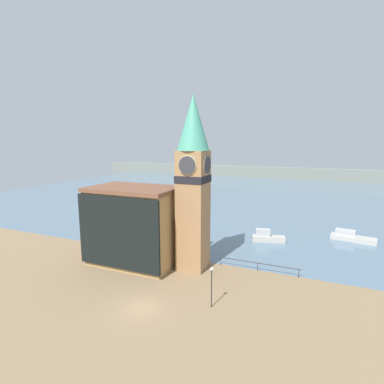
% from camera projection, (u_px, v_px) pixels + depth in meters
% --- Properties ---
extents(ground_plane, '(160.00, 160.00, 0.00)m').
position_uv_depth(ground_plane, '(141.00, 308.00, 29.25)').
color(ground_plane, '#846B4C').
extents(water, '(160.00, 120.00, 0.00)m').
position_uv_depth(water, '(266.00, 193.00, 95.76)').
color(water, slate).
rests_on(water, ground_plane).
extents(far_shoreline, '(180.00, 3.00, 5.00)m').
position_uv_depth(far_shoreline, '(281.00, 173.00, 131.65)').
color(far_shoreline, gray).
rests_on(far_shoreline, water).
extents(pier_railing, '(10.37, 0.08, 1.09)m').
position_uv_depth(pier_railing, '(258.00, 264.00, 37.51)').
color(pier_railing, '#333338').
rests_on(pier_railing, ground_plane).
extents(clock_tower, '(3.93, 3.93, 21.68)m').
position_uv_depth(clock_tower, '(193.00, 179.00, 36.80)').
color(clock_tower, '#9E754C').
rests_on(clock_tower, ground_plane).
extents(pier_building, '(11.62, 7.46, 10.28)m').
position_uv_depth(pier_building, '(134.00, 225.00, 39.56)').
color(pier_building, '#A88451').
rests_on(pier_building, ground_plane).
extents(boat_near, '(5.42, 2.81, 2.06)m').
position_uv_depth(boat_near, '(267.00, 237.00, 48.73)').
color(boat_near, '#B7B2A8').
rests_on(boat_near, water).
extents(boat_far, '(6.99, 3.15, 1.68)m').
position_uv_depth(boat_far, '(351.00, 237.00, 49.27)').
color(boat_far, '#B7B2A8').
rests_on(boat_far, water).
extents(mooring_bollard_near, '(0.32, 0.32, 0.63)m').
position_uv_depth(mooring_bollard_near, '(203.00, 269.00, 37.33)').
color(mooring_bollard_near, brown).
rests_on(mooring_bollard_near, ground_plane).
extents(lamp_post, '(0.32, 0.32, 4.14)m').
position_uv_depth(lamp_post, '(212.00, 280.00, 28.99)').
color(lamp_post, black).
rests_on(lamp_post, ground_plane).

